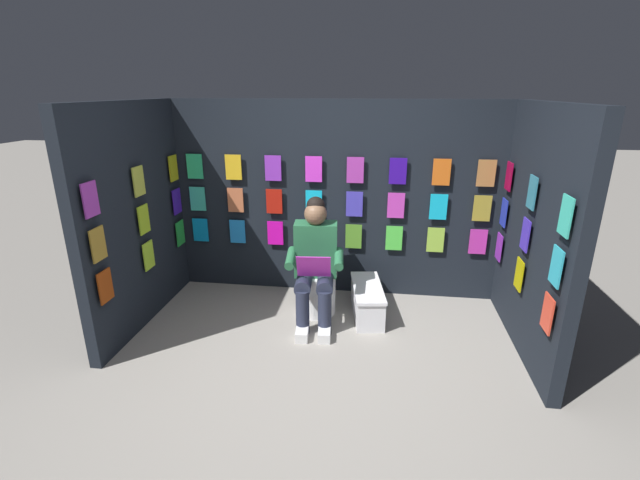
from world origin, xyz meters
The scene contains 7 objects.
ground_plane centered at (0.00, 0.00, 0.00)m, with size 30.00×30.00×0.00m, color gray.
display_wall_back centered at (0.00, -1.76, 1.02)m, with size 3.47×0.14×2.04m.
display_wall_left centered at (-1.74, -0.85, 1.02)m, with size 0.14×1.71×2.04m.
display_wall_right centered at (1.74, -0.85, 1.02)m, with size 0.14×1.71×2.04m.
toilet centered at (0.12, -1.26, 0.33)m, with size 0.42×0.57×0.77m.
person_reading centered at (0.10, -1.03, 0.60)m, with size 0.55×0.71×1.19m.
comic_longbox_near centered at (-0.39, -1.18, 0.16)m, with size 0.38×0.76×0.31m.
Camera 1 is at (-0.46, 2.74, 2.13)m, focal length 24.76 mm.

